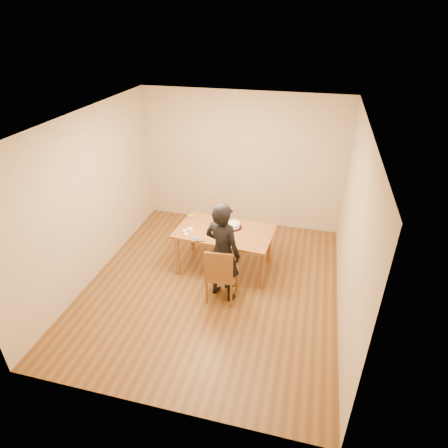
% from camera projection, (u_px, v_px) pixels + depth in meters
% --- Properties ---
extents(room_shell, '(4.00, 4.50, 2.70)m').
position_uv_depth(room_shell, '(217.00, 203.00, 5.78)').
color(room_shell, brown).
rests_on(room_shell, ground).
extents(dining_table, '(1.67, 1.08, 0.04)m').
position_uv_depth(dining_table, '(225.00, 231.00, 6.25)').
color(dining_table, brown).
rests_on(dining_table, floor).
extents(dining_chair, '(0.48, 0.48, 0.04)m').
position_uv_depth(dining_chair, '(222.00, 274.00, 5.70)').
color(dining_chair, brown).
rests_on(dining_chair, floor).
extents(cake_plate, '(0.27, 0.27, 0.02)m').
position_uv_depth(cake_plate, '(234.00, 227.00, 6.31)').
color(cake_plate, '#B10B35').
rests_on(cake_plate, dining_table).
extents(cake, '(0.21, 0.21, 0.07)m').
position_uv_depth(cake, '(234.00, 225.00, 6.28)').
color(cake, white).
rests_on(cake, cake_plate).
extents(frosting_dome, '(0.21, 0.21, 0.03)m').
position_uv_depth(frosting_dome, '(234.00, 223.00, 6.26)').
color(frosting_dome, white).
rests_on(frosting_dome, cake).
extents(frosting_tub, '(0.09, 0.09, 0.08)m').
position_uv_depth(frosting_tub, '(219.00, 241.00, 5.88)').
color(frosting_tub, white).
rests_on(frosting_tub, dining_table).
extents(frosting_lid, '(0.09, 0.09, 0.01)m').
position_uv_depth(frosting_lid, '(196.00, 238.00, 6.01)').
color(frosting_lid, '#1949A8').
rests_on(frosting_lid, dining_table).
extents(frosting_dollop, '(0.04, 0.04, 0.02)m').
position_uv_depth(frosting_dollop, '(196.00, 238.00, 6.01)').
color(frosting_dollop, white).
rests_on(frosting_dollop, frosting_lid).
extents(ramekin_green, '(0.08, 0.08, 0.04)m').
position_uv_depth(ramekin_green, '(186.00, 234.00, 6.09)').
color(ramekin_green, white).
rests_on(ramekin_green, dining_table).
extents(ramekin_yellow, '(0.09, 0.09, 0.04)m').
position_uv_depth(ramekin_yellow, '(190.00, 230.00, 6.21)').
color(ramekin_yellow, white).
rests_on(ramekin_yellow, dining_table).
extents(ramekin_multi, '(0.08, 0.08, 0.04)m').
position_uv_depth(ramekin_multi, '(185.00, 231.00, 6.18)').
color(ramekin_multi, white).
rests_on(ramekin_multi, dining_table).
extents(candy_box_pink, '(0.15, 0.10, 0.02)m').
position_uv_depth(candy_box_pink, '(192.00, 217.00, 6.61)').
color(candy_box_pink, '#E836B6').
rests_on(candy_box_pink, dining_table).
extents(candy_box_green, '(0.14, 0.09, 0.02)m').
position_uv_depth(candy_box_green, '(191.00, 216.00, 6.61)').
color(candy_box_green, '#2D961B').
rests_on(candy_box_green, candy_box_pink).
extents(spatula, '(0.16, 0.05, 0.01)m').
position_uv_depth(spatula, '(200.00, 241.00, 5.94)').
color(spatula, black).
rests_on(spatula, dining_table).
extents(person, '(0.69, 0.57, 1.63)m').
position_uv_depth(person, '(223.00, 252.00, 5.56)').
color(person, black).
rests_on(person, floor).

